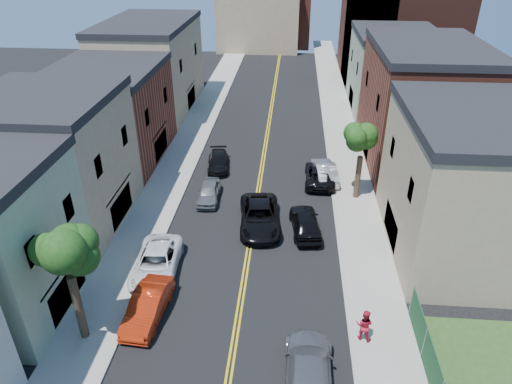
% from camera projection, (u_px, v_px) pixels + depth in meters
% --- Properties ---
extents(sidewalk_left, '(3.20, 100.00, 0.15)m').
position_uv_depth(sidewalk_left, '(188.00, 141.00, 47.12)').
color(sidewalk_left, gray).
rests_on(sidewalk_left, ground).
extents(sidewalk_right, '(3.20, 100.00, 0.15)m').
position_uv_depth(sidewalk_right, '(345.00, 147.00, 45.99)').
color(sidewalk_right, gray).
rests_on(sidewalk_right, ground).
extents(curb_left, '(0.30, 100.00, 0.15)m').
position_uv_depth(curb_left, '(205.00, 142.00, 46.99)').
color(curb_left, gray).
rests_on(curb_left, ground).
extents(curb_right, '(0.30, 100.00, 0.15)m').
position_uv_depth(curb_right, '(327.00, 146.00, 46.12)').
color(curb_right, gray).
rests_on(curb_right, ground).
extents(bldg_left_tan_near, '(9.00, 10.00, 9.00)m').
position_uv_depth(bldg_left_tan_near, '(53.00, 165.00, 32.36)').
color(bldg_left_tan_near, '#998466').
rests_on(bldg_left_tan_near, ground).
extents(bldg_left_brick, '(9.00, 12.00, 8.00)m').
position_uv_depth(bldg_left_brick, '(110.00, 117.00, 42.14)').
color(bldg_left_brick, brown).
rests_on(bldg_left_brick, ground).
extents(bldg_left_tan_far, '(9.00, 16.00, 9.50)m').
position_uv_depth(bldg_left_tan_far, '(151.00, 69.00, 53.91)').
color(bldg_left_tan_far, '#998466').
rests_on(bldg_left_tan_far, ground).
extents(bldg_right_tan, '(9.00, 12.00, 9.00)m').
position_uv_depth(bldg_right_tan, '(469.00, 188.00, 29.51)').
color(bldg_right_tan, '#998466').
rests_on(bldg_right_tan, ground).
extents(bldg_right_brick, '(9.00, 14.00, 10.00)m').
position_uv_depth(bldg_right_brick, '(421.00, 107.00, 41.39)').
color(bldg_right_brick, brown).
rests_on(bldg_right_brick, ground).
extents(bldg_right_palegrn, '(9.00, 12.00, 8.50)m').
position_uv_depth(bldg_right_palegrn, '(392.00, 73.00, 53.90)').
color(bldg_right_palegrn, gray).
rests_on(bldg_right_palegrn, ground).
extents(church, '(16.20, 14.20, 22.60)m').
position_uv_depth(church, '(394.00, 24.00, 65.31)').
color(church, '#4C2319').
rests_on(church, ground).
extents(backdrop_left, '(14.00, 8.00, 12.00)m').
position_uv_depth(backdrop_left, '(258.00, 14.00, 80.31)').
color(backdrop_left, '#998466').
rests_on(backdrop_left, ground).
extents(backdrop_center, '(10.00, 8.00, 10.00)m').
position_uv_depth(backdrop_center, '(282.00, 17.00, 83.99)').
color(backdrop_center, brown).
rests_on(backdrop_center, ground).
extents(tree_left_mid, '(5.20, 5.20, 9.29)m').
position_uv_depth(tree_left_mid, '(61.00, 235.00, 21.37)').
color(tree_left_mid, '#34241A').
rests_on(tree_left_mid, sidewalk_left).
extents(tree_right_far, '(4.40, 4.40, 8.03)m').
position_uv_depth(tree_right_far, '(364.00, 131.00, 34.52)').
color(tree_right_far, '#34241A').
rests_on(tree_right_far, sidewalk_right).
extents(red_sedan, '(1.98, 4.82, 1.55)m').
position_uv_depth(red_sedan, '(148.00, 306.00, 25.55)').
color(red_sedan, red).
rests_on(red_sedan, ground).
extents(white_pickup, '(2.96, 5.82, 1.57)m').
position_uv_depth(white_pickup, '(157.00, 263.00, 28.84)').
color(white_pickup, white).
rests_on(white_pickup, ground).
extents(grey_car_left, '(1.83, 4.21, 1.42)m').
position_uv_depth(grey_car_left, '(209.00, 192.00, 36.76)').
color(grey_car_left, '#5B5F63').
rests_on(grey_car_left, ground).
extents(black_car_left, '(2.36, 4.65, 1.29)m').
position_uv_depth(black_car_left, '(218.00, 162.00, 41.68)').
color(black_car_left, black).
rests_on(black_car_left, ground).
extents(grey_car_right, '(2.42, 5.71, 1.64)m').
position_uv_depth(grey_car_right, '(309.00, 371.00, 21.73)').
color(grey_car_right, '#54555B').
rests_on(grey_car_right, ground).
extents(black_car_right, '(2.54, 5.02, 1.64)m').
position_uv_depth(black_car_right, '(306.00, 222.00, 32.79)').
color(black_car_right, black).
rests_on(black_car_right, ground).
extents(silver_car_right, '(2.34, 5.05, 1.60)m').
position_uv_depth(silver_car_right, '(324.00, 171.00, 39.73)').
color(silver_car_right, '#A6AAAE').
rests_on(silver_car_right, ground).
extents(dark_car_right_far, '(2.55, 5.35, 1.47)m').
position_uv_depth(dark_car_right_far, '(320.00, 174.00, 39.38)').
color(dark_car_right_far, black).
rests_on(dark_car_right_far, ground).
extents(black_suv_lane, '(3.40, 6.32, 1.69)m').
position_uv_depth(black_suv_lane, '(260.00, 216.00, 33.39)').
color(black_suv_lane, black).
rests_on(black_suv_lane, ground).
extents(pedestrian_right, '(1.10, 0.98, 1.88)m').
position_uv_depth(pedestrian_right, '(364.00, 325.00, 23.91)').
color(pedestrian_right, '#B71C2F').
rests_on(pedestrian_right, sidewalk_right).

